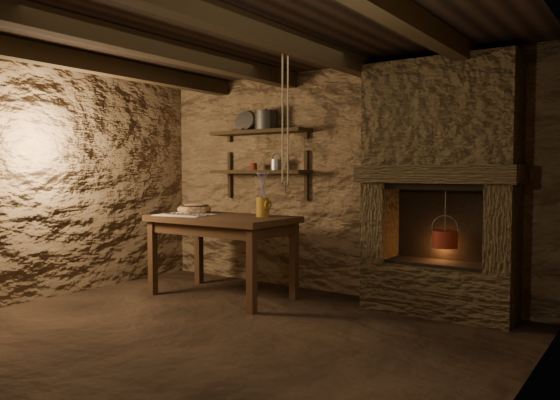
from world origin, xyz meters
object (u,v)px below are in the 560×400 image
Objects in this scene: wooden_bowl at (194,209)px; work_table at (222,253)px; red_pot at (445,238)px; iron_stockpot at (266,121)px; stoneware_jug at (263,197)px.

work_table is at bearing -11.03° from wooden_bowl.
red_pot is at bearing 15.22° from work_table.
red_pot is at bearing 10.32° from wooden_bowl.
iron_stockpot reaches higher than work_table.
red_pot is (2.08, -0.12, -1.16)m from iron_stockpot.
wooden_bowl is at bearing -169.68° from red_pot.
wooden_bowl is (-0.48, 0.09, 0.43)m from work_table.
iron_stockpot is (0.06, 0.69, 1.41)m from work_table.
wooden_bowl is at bearing 158.06° from stoneware_jug.
red_pot reaches higher than wooden_bowl.
work_table is at bearing -94.85° from iron_stockpot.
work_table is 4.03× the size of wooden_bowl.
iron_stockpot is 0.48× the size of red_pot.
stoneware_jug is 1.06m from iron_stockpot.
wooden_bowl is 0.68× the size of red_pot.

